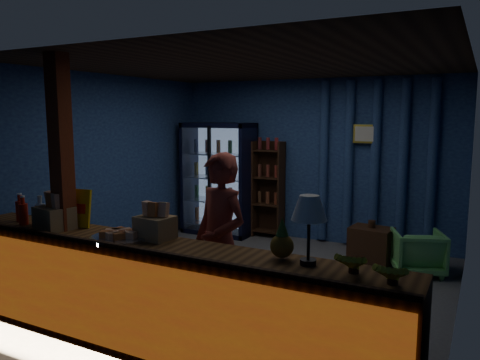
% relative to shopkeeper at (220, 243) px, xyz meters
% --- Properties ---
extents(ground, '(4.60, 4.60, 0.00)m').
position_rel_shopkeeper_xyz_m(ground, '(-0.31, 1.30, -0.85)').
color(ground, '#515154').
rests_on(ground, ground).
extents(room_walls, '(4.60, 4.60, 4.60)m').
position_rel_shopkeeper_xyz_m(room_walls, '(-0.31, 1.30, 0.72)').
color(room_walls, navy).
rests_on(room_walls, ground).
extents(counter, '(4.40, 0.57, 0.99)m').
position_rel_shopkeeper_xyz_m(counter, '(-0.31, -0.61, -0.37)').
color(counter, brown).
rests_on(counter, ground).
extents(support_post, '(0.16, 0.16, 2.60)m').
position_rel_shopkeeper_xyz_m(support_post, '(-1.36, -0.60, 0.45)').
color(support_post, maroon).
rests_on(support_post, ground).
extents(beverage_cooler, '(1.20, 0.62, 1.90)m').
position_rel_shopkeeper_xyz_m(beverage_cooler, '(-1.86, 3.22, 0.09)').
color(beverage_cooler, black).
rests_on(beverage_cooler, ground).
extents(bottle_shelf, '(0.50, 0.28, 1.60)m').
position_rel_shopkeeper_xyz_m(bottle_shelf, '(-1.01, 3.36, -0.05)').
color(bottle_shelf, '#382111').
rests_on(bottle_shelf, ground).
extents(curtain_folds, '(1.74, 0.14, 2.50)m').
position_rel_shopkeeper_xyz_m(curtain_folds, '(0.69, 3.44, 0.45)').
color(curtain_folds, navy).
rests_on(curtain_folds, room_walls).
extents(framed_picture, '(0.36, 0.04, 0.28)m').
position_rel_shopkeeper_xyz_m(framed_picture, '(0.54, 3.39, 0.90)').
color(framed_picture, yellow).
rests_on(framed_picture, room_walls).
extents(shopkeeper, '(0.71, 0.58, 1.69)m').
position_rel_shopkeeper_xyz_m(shopkeeper, '(0.00, 0.00, 0.00)').
color(shopkeeper, maroon).
rests_on(shopkeeper, ground).
extents(green_chair, '(0.78, 0.79, 0.56)m').
position_rel_shopkeeper_xyz_m(green_chair, '(1.45, 2.55, -0.57)').
color(green_chair, '#5DB95C').
rests_on(green_chair, ground).
extents(side_table, '(0.59, 0.46, 0.60)m').
position_rel_shopkeeper_xyz_m(side_table, '(0.83, 2.69, -0.59)').
color(side_table, '#382111').
rests_on(side_table, ground).
extents(yellow_sign, '(0.47, 0.17, 0.37)m').
position_rel_shopkeeper_xyz_m(yellow_sign, '(-1.42, -0.49, 0.29)').
color(yellow_sign, gold).
rests_on(yellow_sign, counter).
extents(soda_bottles, '(0.39, 0.17, 0.29)m').
position_rel_shopkeeper_xyz_m(soda_bottles, '(-1.88, -0.60, 0.22)').
color(soda_bottles, red).
rests_on(soda_bottles, counter).
extents(snack_box_left, '(0.38, 0.34, 0.36)m').
position_rel_shopkeeper_xyz_m(snack_box_left, '(-1.45, -0.64, 0.23)').
color(snack_box_left, '#9E7B4C').
rests_on(snack_box_left, counter).
extents(snack_box_centre, '(0.33, 0.28, 0.33)m').
position_rel_shopkeeper_xyz_m(snack_box_centre, '(-0.39, -0.47, 0.22)').
color(snack_box_centre, '#9E7B4C').
rests_on(snack_box_centre, counter).
extents(pastry_tray, '(0.52, 0.52, 0.08)m').
position_rel_shopkeeper_xyz_m(pastry_tray, '(-0.65, -0.65, 0.13)').
color(pastry_tray, silver).
rests_on(pastry_tray, counter).
extents(banana_bunches, '(0.52, 0.31, 0.17)m').
position_rel_shopkeeper_xyz_m(banana_bunches, '(1.53, -0.64, 0.19)').
color(banana_bunches, yellow).
rests_on(banana_bunches, counter).
extents(table_lamp, '(0.26, 0.26, 0.52)m').
position_rel_shopkeeper_xyz_m(table_lamp, '(1.05, -0.53, 0.51)').
color(table_lamp, black).
rests_on(table_lamp, counter).
extents(pineapple, '(0.18, 0.18, 0.31)m').
position_rel_shopkeeper_xyz_m(pineapple, '(0.83, -0.49, 0.23)').
color(pineapple, brown).
rests_on(pineapple, counter).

